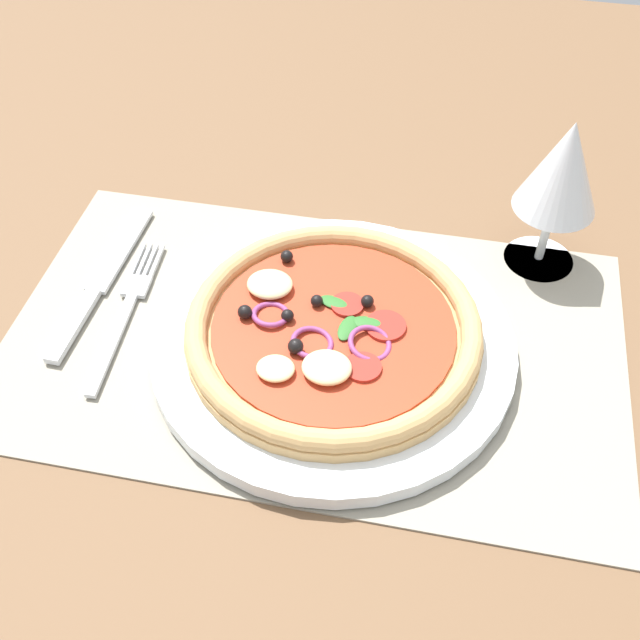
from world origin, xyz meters
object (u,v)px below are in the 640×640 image
object	(u,v)px
plate	(333,343)
wine_glass	(563,171)
knife	(103,278)
pizza	(332,328)
fork	(128,305)

from	to	relation	value
plate	wine_glass	size ratio (longest dim) A/B	2.01
knife	wine_glass	distance (cm)	41.20
pizza	fork	xyz separation A→B (cm)	(-18.32, 1.24, -2.29)
pizza	knife	world-z (taller)	pizza
fork	knife	xyz separation A→B (cm)	(-3.51, 2.79, 0.03)
pizza	knife	size ratio (longest dim) A/B	1.21
plate	pizza	bearing A→B (deg)	-152.89
knife	wine_glass	size ratio (longest dim) A/B	1.34
plate	knife	distance (cm)	22.27
plate	fork	bearing A→B (deg)	176.26
wine_glass	knife	bearing A→B (deg)	-164.36
pizza	fork	bearing A→B (deg)	176.13
plate	knife	xyz separation A→B (cm)	(-21.90, 3.99, -0.46)
pizza	wine_glass	xyz separation A→B (cm)	(16.77, 14.83, 7.26)
pizza	fork	size ratio (longest dim) A/B	1.34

